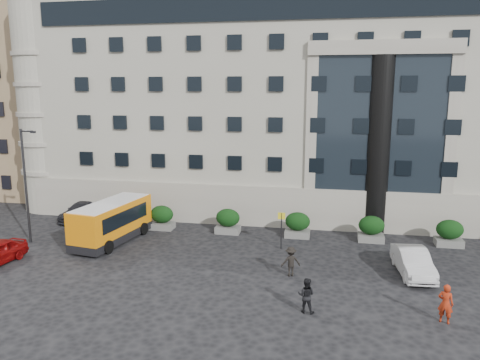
{
  "coord_description": "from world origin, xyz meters",
  "views": [
    {
      "loc": [
        8.46,
        -25.15,
        10.72
      ],
      "look_at": [
        3.0,
        3.23,
        5.0
      ],
      "focal_mm": 35.0,
      "sensor_mm": 36.0,
      "label": 1
    }
  ],
  "objects_px": {
    "street_lamp": "(26,182)",
    "bus_stop_sign": "(281,224)",
    "hedge_b": "(228,221)",
    "pedestrian_c": "(291,261)",
    "hedge_e": "(450,233)",
    "white_taxi": "(413,262)",
    "hedge_d": "(371,229)",
    "hedge_a": "(162,217)",
    "pedestrian_b": "(306,295)",
    "minibus": "(112,220)",
    "pedestrian_a": "(446,304)",
    "parked_car_c": "(82,211)",
    "red_truck": "(118,184)",
    "hedge_c": "(298,225)",
    "parked_car_d": "(51,197)"
  },
  "relations": [
    {
      "from": "hedge_c",
      "to": "parked_car_d",
      "type": "xyz_separation_m",
      "value": [
        -23.4,
        5.63,
        -0.29
      ]
    },
    {
      "from": "parked_car_c",
      "to": "pedestrian_c",
      "type": "xyz_separation_m",
      "value": [
        18.02,
        -8.75,
        0.18
      ]
    },
    {
      "from": "white_taxi",
      "to": "pedestrian_a",
      "type": "bearing_deg",
      "value": -90.6
    },
    {
      "from": "parked_car_c",
      "to": "white_taxi",
      "type": "relative_size",
      "value": 1.03
    },
    {
      "from": "pedestrian_c",
      "to": "hedge_c",
      "type": "bearing_deg",
      "value": -109.2
    },
    {
      "from": "minibus",
      "to": "parked_car_c",
      "type": "distance_m",
      "value": 7.23
    },
    {
      "from": "minibus",
      "to": "hedge_b",
      "type": "bearing_deg",
      "value": 34.47
    },
    {
      "from": "bus_stop_sign",
      "to": "minibus",
      "type": "distance_m",
      "value": 11.89
    },
    {
      "from": "hedge_a",
      "to": "pedestrian_b",
      "type": "distance_m",
      "value": 16.48
    },
    {
      "from": "hedge_b",
      "to": "pedestrian_c",
      "type": "distance_m",
      "value": 9.06
    },
    {
      "from": "red_truck",
      "to": "pedestrian_b",
      "type": "relative_size",
      "value": 2.88
    },
    {
      "from": "hedge_b",
      "to": "street_lamp",
      "type": "xyz_separation_m",
      "value": [
        -13.14,
        -4.8,
        3.44
      ]
    },
    {
      "from": "hedge_a",
      "to": "hedge_c",
      "type": "relative_size",
      "value": 1.0
    },
    {
      "from": "hedge_a",
      "to": "red_truck",
      "type": "bearing_deg",
      "value": 130.63
    },
    {
      "from": "minibus",
      "to": "hedge_e",
      "type": "bearing_deg",
      "value": 17.91
    },
    {
      "from": "minibus",
      "to": "hedge_a",
      "type": "bearing_deg",
      "value": 65.73
    },
    {
      "from": "parked_car_c",
      "to": "hedge_d",
      "type": "bearing_deg",
      "value": 2.38
    },
    {
      "from": "white_taxi",
      "to": "pedestrian_c",
      "type": "relative_size",
      "value": 2.66
    },
    {
      "from": "bus_stop_sign",
      "to": "pedestrian_a",
      "type": "relative_size",
      "value": 1.34
    },
    {
      "from": "parked_car_c",
      "to": "pedestrian_c",
      "type": "bearing_deg",
      "value": -19.99
    },
    {
      "from": "hedge_b",
      "to": "red_truck",
      "type": "distance_m",
      "value": 16.21
    },
    {
      "from": "street_lamp",
      "to": "red_truck",
      "type": "bearing_deg",
      "value": 90.38
    },
    {
      "from": "hedge_b",
      "to": "pedestrian_c",
      "type": "height_order",
      "value": "hedge_b"
    },
    {
      "from": "hedge_c",
      "to": "pedestrian_a",
      "type": "distance_m",
      "value": 13.78
    },
    {
      "from": "hedge_e",
      "to": "parked_car_c",
      "type": "xyz_separation_m",
      "value": [
        -28.3,
        1.42,
        -0.23
      ]
    },
    {
      "from": "bus_stop_sign",
      "to": "minibus",
      "type": "bearing_deg",
      "value": -176.22
    },
    {
      "from": "hedge_d",
      "to": "white_taxi",
      "type": "xyz_separation_m",
      "value": [
        1.89,
        -5.79,
        -0.16
      ]
    },
    {
      "from": "pedestrian_a",
      "to": "pedestrian_c",
      "type": "relative_size",
      "value": 1.07
    },
    {
      "from": "parked_car_c",
      "to": "pedestrian_c",
      "type": "distance_m",
      "value": 20.03
    },
    {
      "from": "bus_stop_sign",
      "to": "hedge_c",
      "type": "bearing_deg",
      "value": 72.18
    },
    {
      "from": "hedge_d",
      "to": "red_truck",
      "type": "distance_m",
      "value": 25.42
    },
    {
      "from": "hedge_d",
      "to": "bus_stop_sign",
      "type": "relative_size",
      "value": 0.73
    },
    {
      "from": "street_lamp",
      "to": "bus_stop_sign",
      "type": "distance_m",
      "value": 17.75
    },
    {
      "from": "hedge_c",
      "to": "street_lamp",
      "type": "distance_m",
      "value": 19.27
    },
    {
      "from": "white_taxi",
      "to": "red_truck",
      "type": "bearing_deg",
      "value": 143.58
    },
    {
      "from": "street_lamp",
      "to": "white_taxi",
      "type": "height_order",
      "value": "street_lamp"
    },
    {
      "from": "minibus",
      "to": "pedestrian_a",
      "type": "height_order",
      "value": "minibus"
    },
    {
      "from": "hedge_c",
      "to": "minibus",
      "type": "xyz_separation_m",
      "value": [
        -12.76,
        -3.58,
        0.65
      ]
    },
    {
      "from": "hedge_c",
      "to": "minibus",
      "type": "relative_size",
      "value": 0.26
    },
    {
      "from": "hedge_a",
      "to": "pedestrian_a",
      "type": "bearing_deg",
      "value": -32.55
    },
    {
      "from": "minibus",
      "to": "pedestrian_c",
      "type": "distance_m",
      "value": 13.43
    },
    {
      "from": "bus_stop_sign",
      "to": "parked_car_c",
      "type": "bearing_deg",
      "value": 166.05
    },
    {
      "from": "pedestrian_a",
      "to": "pedestrian_b",
      "type": "bearing_deg",
      "value": 24.25
    },
    {
      "from": "hedge_b",
      "to": "hedge_a",
      "type": "bearing_deg",
      "value": 180.0
    },
    {
      "from": "hedge_d",
      "to": "pedestrian_c",
      "type": "xyz_separation_m",
      "value": [
        -5.08,
        -7.33,
        -0.05
      ]
    },
    {
      "from": "hedge_b",
      "to": "white_taxi",
      "type": "xyz_separation_m",
      "value": [
        12.29,
        -5.79,
        -0.16
      ]
    },
    {
      "from": "hedge_b",
      "to": "pedestrian_b",
      "type": "distance_m",
      "value": 13.33
    },
    {
      "from": "bus_stop_sign",
      "to": "pedestrian_a",
      "type": "bearing_deg",
      "value": -45.63
    },
    {
      "from": "pedestrian_a",
      "to": "street_lamp",
      "type": "bearing_deg",
      "value": 8.15
    },
    {
      "from": "hedge_e",
      "to": "bus_stop_sign",
      "type": "height_order",
      "value": "bus_stop_sign"
    }
  ]
}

